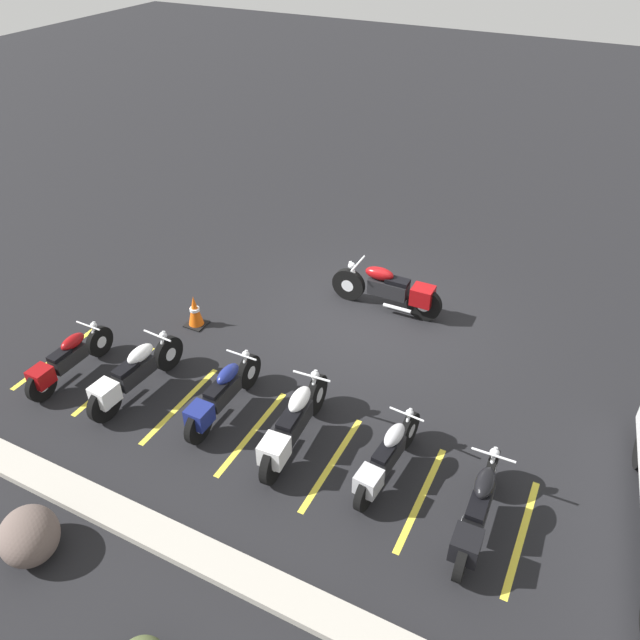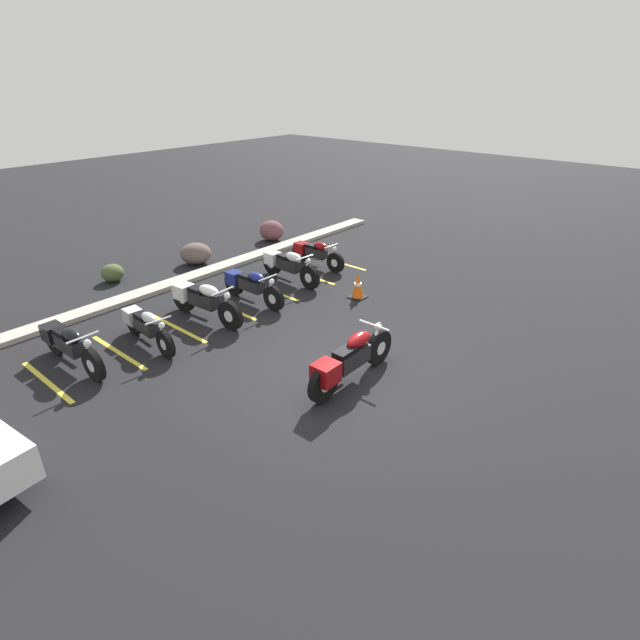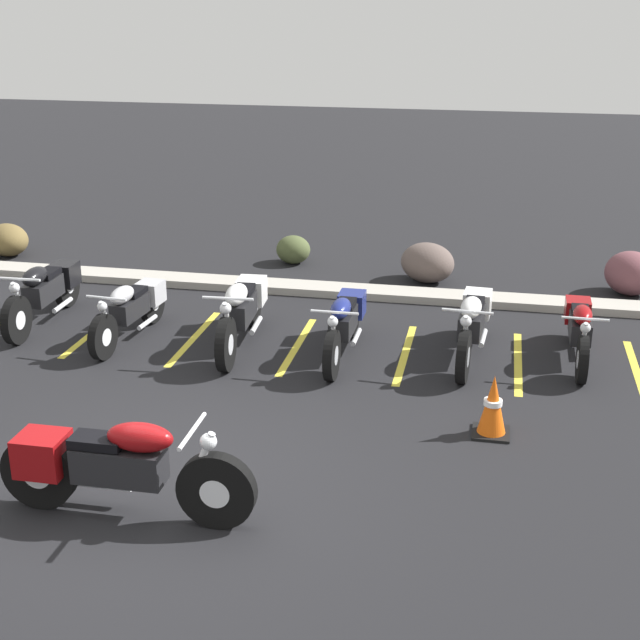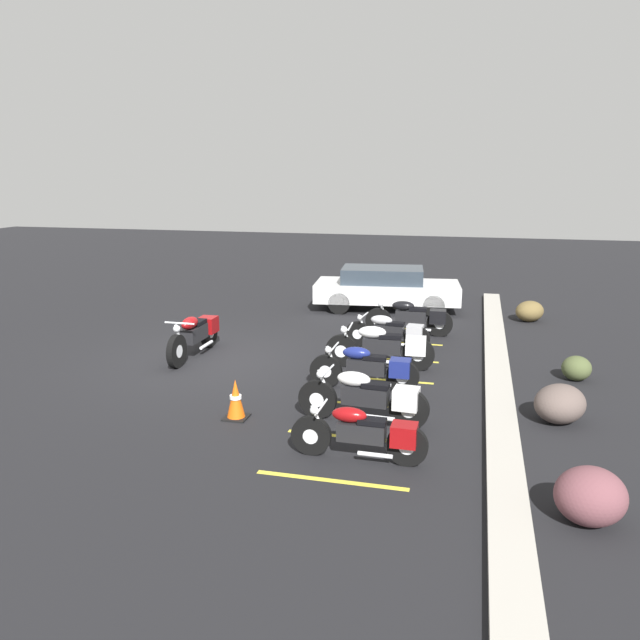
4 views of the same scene
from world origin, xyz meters
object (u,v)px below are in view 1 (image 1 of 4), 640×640
at_px(parked_bike_3, 221,395).
at_px(landscape_rock_2, 29,536).
at_px(parked_bike_2, 293,425).
at_px(parked_bike_5, 66,360).
at_px(parked_bike_0, 477,511).
at_px(motorcycle_maroon_featured, 391,290).
at_px(parked_bike_1, 386,458).
at_px(parked_bike_4, 132,375).
at_px(traffic_cone, 195,312).

relative_size(parked_bike_3, landscape_rock_2, 2.29).
relative_size(parked_bike_2, landscape_rock_2, 2.51).
height_order(parked_bike_2, parked_bike_5, parked_bike_2).
bearing_deg(parked_bike_0, parked_bike_2, 83.03).
relative_size(motorcycle_maroon_featured, parked_bike_0, 1.08).
height_order(parked_bike_0, parked_bike_2, parked_bike_2).
height_order(motorcycle_maroon_featured, parked_bike_1, motorcycle_maroon_featured).
relative_size(parked_bike_4, parked_bike_5, 1.11).
bearing_deg(parked_bike_2, parked_bike_1, -90.83).
relative_size(parked_bike_0, traffic_cone, 3.24).
bearing_deg(parked_bike_4, parked_bike_2, -82.59).
bearing_deg(parked_bike_1, landscape_rock_2, 136.26).
height_order(motorcycle_maroon_featured, parked_bike_5, motorcycle_maroon_featured).
distance_m(parked_bike_5, landscape_rock_2, 3.63).
height_order(motorcycle_maroon_featured, parked_bike_4, motorcycle_maroon_featured).
xyz_separation_m(parked_bike_5, traffic_cone, (-1.05, -2.40, -0.09)).
distance_m(parked_bike_3, traffic_cone, 2.76).
xyz_separation_m(parked_bike_3, parked_bike_4, (1.64, 0.28, 0.02)).
bearing_deg(landscape_rock_2, parked_bike_5, -52.45).
xyz_separation_m(motorcycle_maroon_featured, parked_bike_2, (-0.05, 4.31, -0.02)).
height_order(parked_bike_0, parked_bike_3, parked_bike_0).
bearing_deg(parked_bike_5, traffic_cone, -22.94).
height_order(parked_bike_2, traffic_cone, parked_bike_2).
height_order(parked_bike_1, parked_bike_2, parked_bike_2).
bearing_deg(parked_bike_1, motorcycle_maroon_featured, 25.30).
bearing_deg(parked_bike_3, parked_bike_2, -93.46).
bearing_deg(parked_bike_2, parked_bike_3, 82.61).
bearing_deg(parked_bike_5, landscape_rock_2, -141.75).
relative_size(parked_bike_1, parked_bike_2, 0.87).
bearing_deg(traffic_cone, parked_bike_2, 148.96).
distance_m(parked_bike_5, traffic_cone, 2.62).
bearing_deg(parked_bike_4, traffic_cone, 12.01).
xyz_separation_m(parked_bike_4, landscape_rock_2, (-0.84, 3.06, -0.14)).
height_order(motorcycle_maroon_featured, parked_bike_0, motorcycle_maroon_featured).
bearing_deg(parked_bike_1, parked_bike_2, 97.63).
bearing_deg(motorcycle_maroon_featured, parked_bike_5, 46.60).
distance_m(parked_bike_3, parked_bike_4, 1.66).
height_order(parked_bike_0, landscape_rock_2, parked_bike_0).
distance_m(parked_bike_4, landscape_rock_2, 3.17).
height_order(parked_bike_4, traffic_cone, parked_bike_4).
bearing_deg(landscape_rock_2, parked_bike_3, -103.42).
relative_size(parked_bike_1, parked_bike_5, 1.01).
bearing_deg(parked_bike_5, parked_bike_0, -88.62).
xyz_separation_m(motorcycle_maroon_featured, traffic_cone, (3.32, 2.28, -0.18)).
bearing_deg(traffic_cone, parked_bike_5, 66.36).
bearing_deg(parked_bike_4, parked_bike_3, -76.48).
height_order(parked_bike_1, parked_bike_4, parked_bike_4).
bearing_deg(parked_bike_3, motorcycle_maroon_featured, -17.76).
xyz_separation_m(parked_bike_2, parked_bike_3, (1.41, -0.09, -0.04)).
xyz_separation_m(parked_bike_1, parked_bike_5, (5.96, 0.45, -0.01)).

